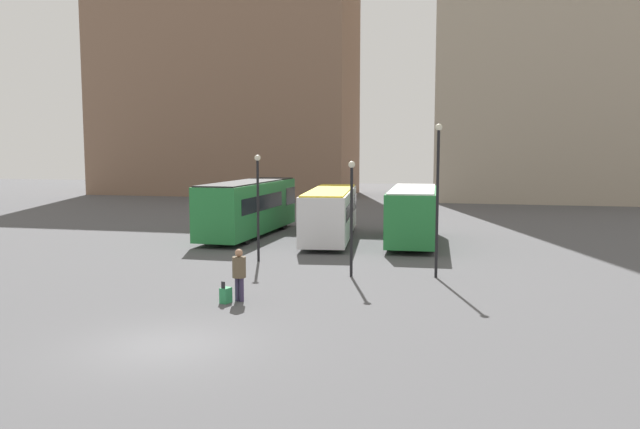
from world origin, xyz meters
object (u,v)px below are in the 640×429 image
object	(u,v)px
bus_2	(413,213)
lamp_post_0	(352,208)
bus_1	(331,212)
suitcase	(226,295)
lamp_post_1	(258,198)
bus_0	(250,206)
lamp_post_2	(438,189)
traveler	(239,270)

from	to	relation	value
bus_2	lamp_post_0	distance (m)	10.26
bus_1	suitcase	bearing A→B (deg)	172.05
lamp_post_1	suitcase	bearing A→B (deg)	-79.36
lamp_post_1	bus_0	bearing A→B (deg)	112.10
bus_2	lamp_post_0	size ratio (longest dim) A/B	1.92
suitcase	lamp_post_2	size ratio (longest dim) A/B	0.12
traveler	lamp_post_1	bearing A→B (deg)	30.20
lamp_post_1	lamp_post_2	distance (m)	8.61
suitcase	lamp_post_0	bearing A→B (deg)	-16.17
traveler	lamp_post_0	world-z (taller)	lamp_post_0
traveler	lamp_post_2	distance (m)	9.00
bus_2	lamp_post_0	world-z (taller)	lamp_post_0
bus_0	suitcase	world-z (taller)	bus_0
lamp_post_0	lamp_post_2	xyz separation A→B (m)	(3.46, 0.63, 0.79)
lamp_post_0	suitcase	bearing A→B (deg)	-122.56
bus_0	traveler	distance (m)	16.74
traveler	lamp_post_1	world-z (taller)	lamp_post_1
suitcase	traveler	bearing A→B (deg)	-28.94
bus_0	bus_2	world-z (taller)	bus_0
bus_0	lamp_post_2	distance (m)	15.71
traveler	lamp_post_1	distance (m)	7.98
bus_0	suitcase	distance (m)	17.03
traveler	lamp_post_2	xyz separation A→B (m)	(6.52, 5.65, 2.58)
bus_0	lamp_post_0	size ratio (longest dim) A/B	2.30
bus_1	bus_0	bearing A→B (deg)	78.07
bus_0	lamp_post_1	bearing A→B (deg)	-156.74
bus_0	lamp_post_0	bearing A→B (deg)	-141.42
lamp_post_1	bus_1	bearing A→B (deg)	77.15
suitcase	lamp_post_2	world-z (taller)	lamp_post_2
bus_1	lamp_post_0	bearing A→B (deg)	-170.10
traveler	lamp_post_2	world-z (taller)	lamp_post_2
bus_1	lamp_post_2	bearing A→B (deg)	-152.86
bus_2	lamp_post_1	size ratio (longest dim) A/B	1.84
bus_2	traveler	distance (m)	15.81
bus_0	bus_2	size ratio (longest dim) A/B	1.20
bus_0	lamp_post_2	world-z (taller)	lamp_post_2
bus_0	lamp_post_2	xyz separation A→B (m)	(11.77, -10.24, 1.86)
traveler	bus_0	bearing A→B (deg)	34.65
bus_0	lamp_post_1	world-z (taller)	lamp_post_1
bus_1	traveler	xyz separation A→B (m)	(0.05, -15.41, -0.51)
bus_0	traveler	world-z (taller)	bus_0
suitcase	bus_0	bearing A→B (deg)	33.09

